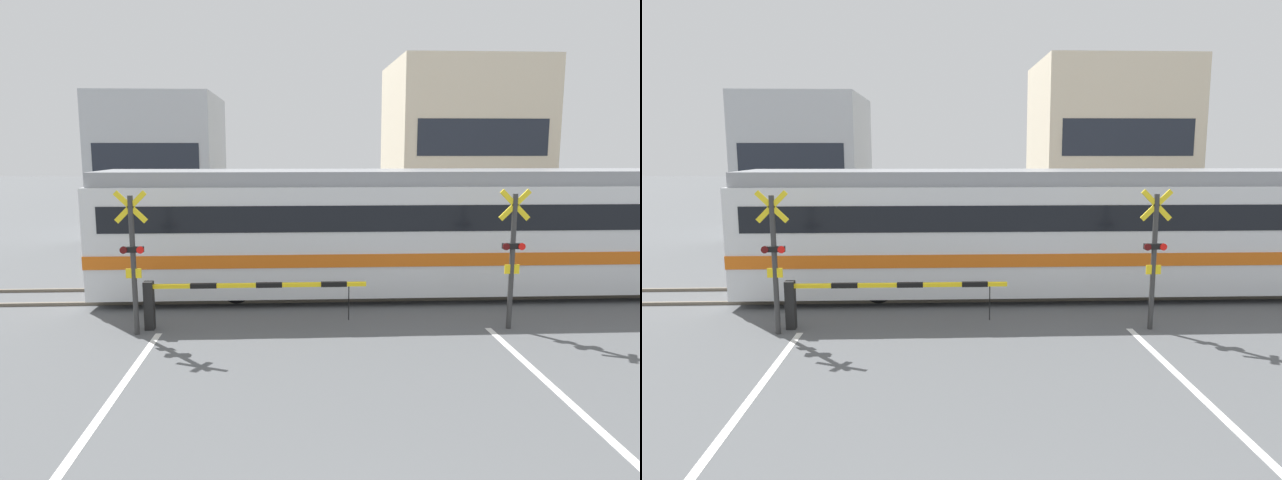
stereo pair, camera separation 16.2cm
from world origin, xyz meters
The scene contains 10 objects.
rail_track_near centered at (0.00, 11.28, 0.04)m, with size 50.00×0.10×0.08m.
rail_track_far centered at (0.00, 12.71, 0.04)m, with size 50.00×0.10×0.08m.
commuter_train centered at (3.71, 11.99, 1.78)m, with size 18.87×2.67×3.34m.
crossing_barrier_near centered at (-2.42, 9.22, 0.77)m, with size 4.82×0.20×1.07m.
crossing_barrier_far centered at (2.42, 15.25, 0.77)m, with size 4.82×0.20×1.07m.
crossing_signal_left centered at (-4.01, 8.90, 1.68)m, with size 0.68×0.15×3.05m.
crossing_signal_right centered at (4.01, 8.90, 1.68)m, with size 0.68×0.15×3.05m.
pedestrian centered at (0.16, 18.43, 1.04)m, with size 0.38×0.23×1.79m.
building_left_of_street centered at (-6.81, 24.85, 3.17)m, with size 5.30×6.43×6.34m.
building_right_of_street centered at (7.59, 24.85, 3.97)m, with size 6.84×6.43×7.94m.
Camera 1 is at (-0.74, -2.90, 3.90)m, focal length 32.00 mm.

